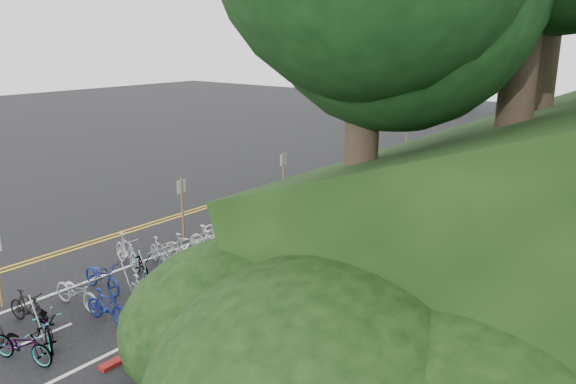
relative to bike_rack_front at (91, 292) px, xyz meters
name	(u,v)px	position (x,y,z in m)	size (l,w,h in m)	color
ground	(53,279)	(-3.40, 0.72, -0.85)	(120.00, 120.00, 0.00)	black
road_markings	(271,210)	(-2.77, 10.81, -0.85)	(7.47, 80.00, 0.01)	gold
red_curb	(392,221)	(2.30, 12.72, -0.80)	(0.25, 28.00, 0.10)	maroon
bike_rack_front	(91,292)	(0.00, 0.00, 0.00)	(1.14, 3.00, 1.17)	#91959C
bike_racks_rest	(351,187)	(-0.40, 13.72, 0.00)	(1.14, 23.00, 1.17)	#91959C
signposts_rest	(322,164)	(-2.80, 14.72, 0.58)	(0.08, 18.40, 2.50)	brown
bike_front	(127,251)	(-2.33, 2.83, -0.28)	(1.91, 0.54, 1.15)	#9E9EA3
bike_valet	(169,265)	(-0.49, 3.08, -0.37)	(3.19, 13.20, 1.07)	black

